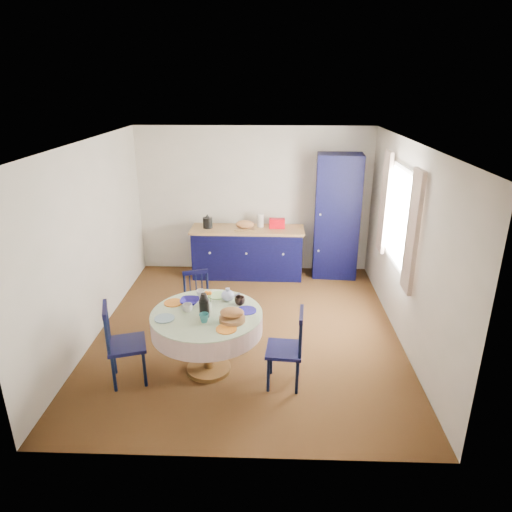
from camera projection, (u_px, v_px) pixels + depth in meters
The scene contains 17 objects.
floor at pixel (248, 330), 6.20m from camera, with size 4.50×4.50×0.00m, color black.
ceiling at pixel (246, 143), 5.31m from camera, with size 4.50×4.50×0.00m, color white.
wall_back at pixel (254, 201), 7.86m from camera, with size 4.00×0.02×2.50m, color beige.
wall_left at pixel (91, 242), 5.82m from camera, with size 0.02×4.50×2.50m, color beige.
wall_right at pixel (407, 246), 5.69m from camera, with size 0.02×4.50×2.50m, color beige.
window at pixel (399, 218), 5.87m from camera, with size 0.10×1.74×1.45m.
kitchen_counter at pixel (247, 251), 7.82m from camera, with size 1.91×0.62×1.09m.
pantry_cabinet at pixel (337, 217), 7.65m from camera, with size 0.77×0.57×2.09m.
dining_table at pixel (208, 322), 5.12m from camera, with size 1.25×1.25×1.03m.
chair_left at pixel (123, 343), 5.00m from camera, with size 0.52×0.53×0.95m.
chair_far at pixel (198, 303), 6.04m from camera, with size 0.47×0.46×0.84m.
chair_right at pixel (288, 348), 4.95m from camera, with size 0.42×0.44×0.91m.
mug_a at pixel (187, 308), 5.09m from camera, with size 0.12×0.12×0.09m, color silver.
mug_b at pixel (204, 318), 4.87m from camera, with size 0.11×0.11×0.10m, color #26656A.
mug_c at pixel (240, 301), 5.25m from camera, with size 0.12×0.12×0.10m, color black.
mug_d at pixel (201, 294), 5.41m from camera, with size 0.11×0.11×0.10m, color silver.
cobalt_bowl at pixel (190, 301), 5.28m from camera, with size 0.22×0.22×0.05m, color navy.
Camera 1 is at (0.30, -5.42, 3.16)m, focal length 32.00 mm.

